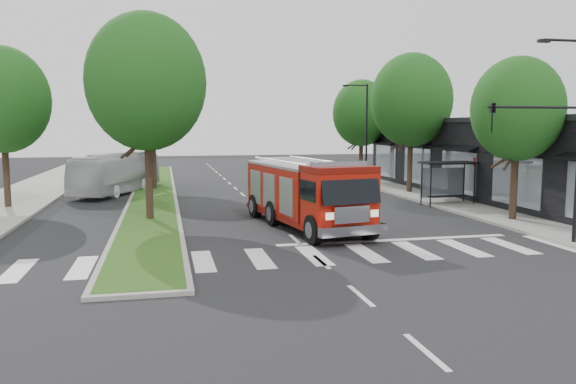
# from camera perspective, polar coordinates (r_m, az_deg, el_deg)

# --- Properties ---
(ground) EXTENTS (140.00, 140.00, 0.00)m
(ground) POSITION_cam_1_polar(r_m,az_deg,el_deg) (23.41, 0.72, -4.86)
(ground) COLOR black
(ground) RESTS_ON ground
(sidewalk_right) EXTENTS (5.00, 80.00, 0.15)m
(sidewalk_right) POSITION_cam_1_polar(r_m,az_deg,el_deg) (37.17, 16.17, -0.72)
(sidewalk_right) COLOR gray
(sidewalk_right) RESTS_ON ground
(median) EXTENTS (3.00, 50.00, 0.15)m
(median) POSITION_cam_1_polar(r_m,az_deg,el_deg) (40.61, -13.44, -0.03)
(median) COLOR gray
(median) RESTS_ON ground
(storefront_row) EXTENTS (8.00, 30.00, 5.00)m
(storefront_row) POSITION_cam_1_polar(r_m,az_deg,el_deg) (39.30, 22.06, 3.00)
(storefront_row) COLOR black
(storefront_row) RESTS_ON ground
(bus_shelter) EXTENTS (3.20, 1.60, 2.61)m
(bus_shelter) POSITION_cam_1_polar(r_m,az_deg,el_deg) (34.73, 15.85, 2.05)
(bus_shelter) COLOR black
(bus_shelter) RESTS_ON ground
(tree_right_near) EXTENTS (4.40, 4.40, 8.05)m
(tree_right_near) POSITION_cam_1_polar(r_m,az_deg,el_deg) (29.55, 22.27, 7.78)
(tree_right_near) COLOR black
(tree_right_near) RESTS_ON ground
(tree_right_mid) EXTENTS (5.60, 5.60, 9.72)m
(tree_right_mid) POSITION_cam_1_polar(r_m,az_deg,el_deg) (40.05, 12.43, 9.10)
(tree_right_mid) COLOR black
(tree_right_mid) RESTS_ON ground
(tree_right_far) EXTENTS (5.00, 5.00, 8.73)m
(tree_right_far) POSITION_cam_1_polar(r_m,az_deg,el_deg) (49.28, 7.48, 7.95)
(tree_right_far) COLOR black
(tree_right_far) RESTS_ON ground
(tree_median_near) EXTENTS (5.80, 5.80, 10.16)m
(tree_median_near) POSITION_cam_1_polar(r_m,az_deg,el_deg) (28.43, -14.21, 10.77)
(tree_median_near) COLOR black
(tree_median_near) RESTS_ON ground
(tree_median_far) EXTENTS (5.60, 5.60, 9.72)m
(tree_median_far) POSITION_cam_1_polar(r_m,az_deg,el_deg) (42.39, -13.64, 8.92)
(tree_median_far) COLOR black
(tree_median_far) RESTS_ON ground
(tree_left_mid) EXTENTS (5.20, 5.20, 9.16)m
(tree_left_mid) POSITION_cam_1_polar(r_m,az_deg,el_deg) (35.47, -27.05, 8.34)
(tree_left_mid) COLOR black
(tree_left_mid) RESTS_ON ground
(streetlight_right_near) EXTENTS (4.08, 0.22, 8.00)m
(streetlight_right_near) POSITION_cam_1_polar(r_m,az_deg,el_deg) (23.98, 25.94, 5.97)
(streetlight_right_near) COLOR black
(streetlight_right_near) RESTS_ON ground
(streetlight_right_far) EXTENTS (2.11, 0.20, 8.00)m
(streetlight_right_far) POSITION_cam_1_polar(r_m,az_deg,el_deg) (45.11, 7.81, 6.34)
(streetlight_right_far) COLOR black
(streetlight_right_far) RESTS_ON ground
(fire_engine) EXTENTS (4.32, 9.78, 3.28)m
(fire_engine) POSITION_cam_1_polar(r_m,az_deg,el_deg) (25.99, 1.82, -0.21)
(fire_engine) COLOR #620C05
(fire_engine) RESTS_ON ground
(city_bus) EXTENTS (5.73, 10.43, 2.85)m
(city_bus) POSITION_cam_1_polar(r_m,az_deg,el_deg) (41.27, -16.95, 1.85)
(city_bus) COLOR silver
(city_bus) RESTS_ON ground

